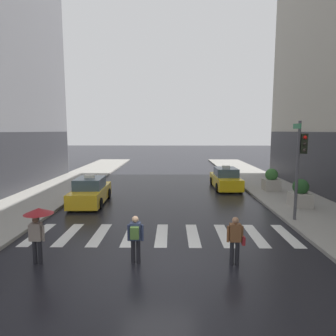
# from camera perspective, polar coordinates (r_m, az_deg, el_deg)

# --- Properties ---
(ground_plane) EXTENTS (160.00, 160.00, 0.00)m
(ground_plane) POSITION_cam_1_polar(r_m,az_deg,el_deg) (10.12, -1.88, -18.95)
(ground_plane) COLOR black
(crosswalk_markings) EXTENTS (11.30, 2.80, 0.01)m
(crosswalk_markings) POSITION_cam_1_polar(r_m,az_deg,el_deg) (12.87, -1.25, -13.01)
(crosswalk_markings) COLOR silver
(crosswalk_markings) RESTS_ON ground
(traffic_light_pole) EXTENTS (0.44, 0.84, 4.80)m
(traffic_light_pole) POSITION_cam_1_polar(r_m,az_deg,el_deg) (15.22, 24.58, 2.06)
(traffic_light_pole) COLOR #47474C
(traffic_light_pole) RESTS_ON curb_right
(taxi_lead) EXTENTS (2.05, 4.60, 1.80)m
(taxi_lead) POSITION_cam_1_polar(r_m,az_deg,el_deg) (18.59, -15.03, -4.57)
(taxi_lead) COLOR gold
(taxi_lead) RESTS_ON ground
(taxi_second) EXTENTS (2.00, 4.57, 1.80)m
(taxi_second) POSITION_cam_1_polar(r_m,az_deg,el_deg) (23.11, 11.26, -2.16)
(taxi_second) COLOR yellow
(taxi_second) RESTS_ON ground
(pedestrian_with_umbrella) EXTENTS (0.96, 0.96, 1.94)m
(pedestrian_with_umbrella) POSITION_cam_1_polar(r_m,az_deg,el_deg) (10.72, -24.24, -9.38)
(pedestrian_with_umbrella) COLOR black
(pedestrian_with_umbrella) RESTS_ON ground
(pedestrian_with_backpack) EXTENTS (0.55, 0.43, 1.65)m
(pedestrian_with_backpack) POSITION_cam_1_polar(r_m,az_deg,el_deg) (10.05, -6.45, -13.14)
(pedestrian_with_backpack) COLOR black
(pedestrian_with_backpack) RESTS_ON ground
(pedestrian_with_handbag) EXTENTS (0.60, 0.24, 1.65)m
(pedestrian_with_handbag) POSITION_cam_1_polar(r_m,az_deg,el_deg) (10.17, 13.12, -13.26)
(pedestrian_with_handbag) COLOR black
(pedestrian_with_handbag) RESTS_ON ground
(planter_near_corner) EXTENTS (1.10, 1.10, 1.60)m
(planter_near_corner) POSITION_cam_1_polar(r_m,az_deg,el_deg) (18.33, 24.59, -4.69)
(planter_near_corner) COLOR #A8A399
(planter_near_corner) RESTS_ON curb_right
(planter_mid_block) EXTENTS (1.10, 1.10, 1.60)m
(planter_mid_block) POSITION_cam_1_polar(r_m,az_deg,el_deg) (22.51, 19.66, -2.32)
(planter_mid_block) COLOR #A8A399
(planter_mid_block) RESTS_ON curb_right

